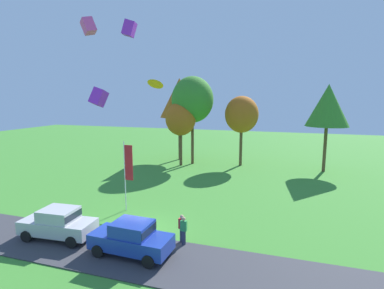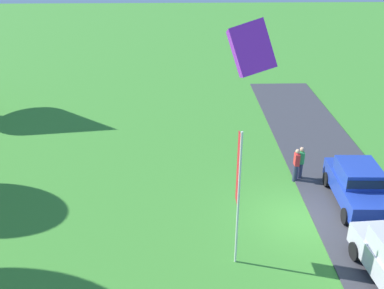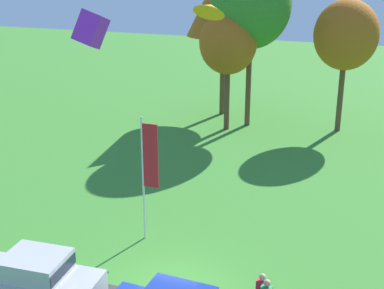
% 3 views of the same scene
% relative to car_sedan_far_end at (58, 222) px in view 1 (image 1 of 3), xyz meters
% --- Properties ---
extents(ground_plane, '(120.00, 120.00, 0.00)m').
position_rel_car_sedan_far_end_xyz_m(ground_plane, '(3.97, 2.29, -1.04)').
color(ground_plane, '#3D842D').
extents(pavement_strip, '(36.00, 4.40, 0.06)m').
position_rel_car_sedan_far_end_xyz_m(pavement_strip, '(3.97, -0.38, -1.01)').
color(pavement_strip, '#38383D').
rests_on(pavement_strip, ground).
extents(car_sedan_far_end, '(4.51, 2.20, 1.84)m').
position_rel_car_sedan_far_end_xyz_m(car_sedan_far_end, '(0.00, 0.00, 0.00)').
color(car_sedan_far_end, '#B7B7BC').
rests_on(car_sedan_far_end, ground).
extents(car_sedan_near_entrance, '(4.47, 2.09, 1.84)m').
position_rel_car_sedan_far_end_xyz_m(car_sedan_near_entrance, '(5.10, -0.36, 0.00)').
color(car_sedan_near_entrance, '#1E389E').
rests_on(car_sedan_near_entrance, ground).
extents(person_on_lawn, '(0.36, 0.24, 1.71)m').
position_rel_car_sedan_far_end_xyz_m(person_on_lawn, '(7.38, 1.55, -0.16)').
color(person_on_lawn, '#2D334C').
rests_on(person_on_lawn, ground).
extents(person_beside_suv, '(0.36, 0.24, 1.71)m').
position_rel_car_sedan_far_end_xyz_m(person_beside_suv, '(7.17, 1.81, -0.16)').
color(person_beside_suv, '#2D334C').
rests_on(person_beside_suv, ground).
extents(tree_left_of_center, '(5.19, 5.19, 10.96)m').
position_rel_car_sedan_far_end_xyz_m(tree_left_of_center, '(-1.12, 24.27, 7.29)').
color(tree_left_of_center, brown).
rests_on(tree_left_of_center, ground).
extents(tree_far_right, '(3.73, 3.73, 7.88)m').
position_rel_car_sedan_far_end_xyz_m(tree_far_right, '(0.28, 20.82, 4.75)').
color(tree_far_right, brown).
rests_on(tree_far_right, ground).
extents(tree_center_back, '(5.22, 5.22, 11.02)m').
position_rel_car_sedan_far_end_xyz_m(tree_center_back, '(1.37, 22.18, 7.08)').
color(tree_center_back, brown).
rests_on(tree_center_back, ground).
extents(tree_far_left, '(4.08, 4.08, 8.61)m').
position_rel_car_sedan_far_end_xyz_m(tree_far_left, '(7.38, 23.07, 5.29)').
color(tree_far_left, brown).
rests_on(tree_far_left, ground).
extents(tree_right_of_center, '(4.69, 4.69, 9.89)m').
position_rel_car_sedan_far_end_xyz_m(tree_right_of_center, '(16.96, 22.86, 6.48)').
color(tree_right_of_center, brown).
rests_on(tree_right_of_center, ground).
extents(flag_banner, '(0.71, 0.08, 5.25)m').
position_rel_car_sedan_far_end_xyz_m(flag_banner, '(1.67, 5.36, 2.29)').
color(flag_banner, silver).
rests_on(flag_banner, ground).
extents(kite_delta_over_trees, '(1.17, 1.17, 0.84)m').
position_rel_car_sedan_far_end_xyz_m(kite_delta_over_trees, '(4.37, 4.75, 8.37)').
color(kite_delta_over_trees, orange).
extents(kite_box_trailing_tail, '(1.32, 1.11, 1.45)m').
position_rel_car_sedan_far_end_xyz_m(kite_box_trailing_tail, '(-0.29, 9.82, 13.10)').
color(kite_box_trailing_tail, purple).
extents(kite_box_low_drifter, '(1.68, 1.30, 1.68)m').
position_rel_car_sedan_far_end_xyz_m(kite_box_low_drifter, '(-4.46, 10.03, 13.63)').
color(kite_box_low_drifter, '#EA4C9E').
extents(kite_box_near_flag, '(1.22, 1.20, 1.59)m').
position_rel_car_sedan_far_end_xyz_m(kite_box_near_flag, '(-0.66, 5.57, 7.39)').
color(kite_box_near_flag, purple).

